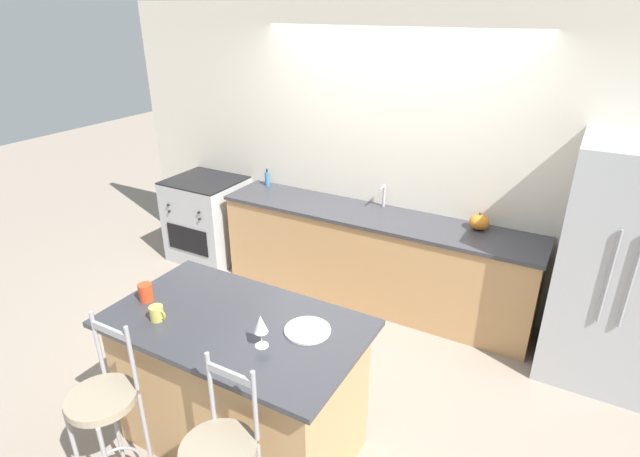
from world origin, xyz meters
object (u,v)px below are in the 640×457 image
object	(u,v)px
wine_glass	(261,324)
dinner_plate	(308,330)
coffee_mug	(157,313)
soap_bottle	(267,179)
refrigerator	(617,267)
bar_stool_near	(107,415)
tumbler_cup	(146,292)
pumpkin_decoration	(479,222)
oven_range	(208,219)

from	to	relation	value
wine_glass	dinner_plate	bearing A→B (deg)	57.85
coffee_mug	soap_bottle	world-z (taller)	soap_bottle
wine_glass	refrigerator	bearing A→B (deg)	50.41
refrigerator	dinner_plate	size ratio (longest dim) A/B	6.80
bar_stool_near	tumbler_cup	xyz separation A→B (m)	(-0.25, 0.58, 0.39)
bar_stool_near	wine_glass	bearing A→B (deg)	40.04
wine_glass	tumbler_cup	size ratio (longest dim) A/B	1.76
pumpkin_decoration	soap_bottle	world-z (taller)	soap_bottle
oven_range	bar_stool_near	world-z (taller)	bar_stool_near
tumbler_cup	dinner_plate	bearing A→B (deg)	11.40
bar_stool_near	wine_glass	distance (m)	0.99
refrigerator	wine_glass	size ratio (longest dim) A/B	9.23
coffee_mug	tumbler_cup	xyz separation A→B (m)	(-0.22, 0.12, 0.01)
wine_glass	bar_stool_near	bearing A→B (deg)	-139.96
dinner_plate	tumbler_cup	xyz separation A→B (m)	(-1.06, -0.21, 0.05)
wine_glass	coffee_mug	size ratio (longest dim) A/B	1.75
oven_range	bar_stool_near	distance (m)	3.09
oven_range	bar_stool_near	xyz separation A→B (m)	(1.58, -2.65, 0.15)
coffee_mug	wine_glass	bearing A→B (deg)	8.07
oven_range	coffee_mug	distance (m)	2.75
soap_bottle	oven_range	bearing A→B (deg)	-160.36
dinner_plate	pumpkin_decoration	size ratio (longest dim) A/B	1.61
coffee_mug	bar_stool_near	bearing A→B (deg)	-87.11
oven_range	wine_glass	distance (m)	3.14
oven_range	tumbler_cup	world-z (taller)	tumbler_cup
oven_range	dinner_plate	distance (m)	3.07
coffee_mug	tumbler_cup	bearing A→B (deg)	150.91
dinner_plate	wine_glass	bearing A→B (deg)	-122.15
bar_stool_near	dinner_plate	distance (m)	1.19
wine_glass	soap_bottle	size ratio (longest dim) A/B	1.09
refrigerator	bar_stool_near	distance (m)	3.54
tumbler_cup	bar_stool_near	bearing A→B (deg)	-67.20
bar_stool_near	soap_bottle	size ratio (longest dim) A/B	6.38
coffee_mug	pumpkin_decoration	distance (m)	2.73
dinner_plate	tumbler_cup	bearing A→B (deg)	-168.60
bar_stool_near	coffee_mug	xyz separation A→B (m)	(-0.02, 0.46, 0.38)
oven_range	tumbler_cup	size ratio (longest dim) A/B	8.16
pumpkin_decoration	soap_bottle	size ratio (longest dim) A/B	0.92
oven_range	soap_bottle	bearing A→B (deg)	19.64
soap_bottle	refrigerator	bearing A→B (deg)	-4.75
dinner_plate	soap_bottle	size ratio (longest dim) A/B	1.48
wine_glass	soap_bottle	distance (m)	2.82
tumbler_cup	pumpkin_decoration	size ratio (longest dim) A/B	0.67
dinner_plate	tumbler_cup	world-z (taller)	tumbler_cup
bar_stool_near	dinner_plate	world-z (taller)	bar_stool_near
refrigerator	bar_stool_near	size ratio (longest dim) A/B	1.58
oven_range	dinner_plate	world-z (taller)	dinner_plate
coffee_mug	pumpkin_decoration	bearing A→B (deg)	60.71
tumbler_cup	wine_glass	bearing A→B (deg)	-1.65
wine_glass	tumbler_cup	xyz separation A→B (m)	(-0.91, 0.03, -0.08)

